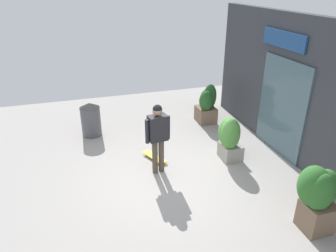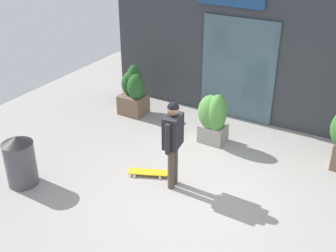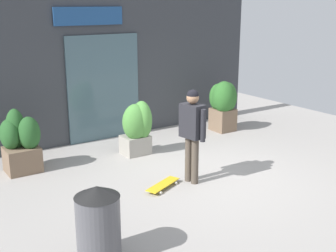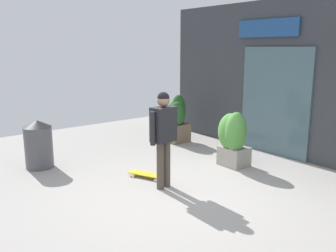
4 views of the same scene
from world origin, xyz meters
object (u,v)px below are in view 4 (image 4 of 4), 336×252
skateboarder (163,130)px  planter_box_mid (176,119)px  planter_box_right (233,137)px  skateboard (147,175)px  trash_bin (38,144)px

skateboarder → planter_box_mid: size_ratio=1.40×
planter_box_mid → planter_box_right: bearing=-10.4°
skateboard → planter_box_mid: bearing=-74.1°
skateboarder → planter_box_mid: 3.32m
skateboarder → skateboard: size_ratio=2.14×
planter_box_mid → trash_bin: bearing=-91.3°
planter_box_right → planter_box_mid: 2.38m
skateboard → planter_box_right: bearing=-130.1°
planter_box_right → trash_bin: size_ratio=1.17×
skateboard → trash_bin: bearing=13.1°
skateboarder → planter_box_right: bearing=-97.0°
skateboard → planter_box_mid: (-1.80, 2.21, 0.54)m
skateboard → skateboarder: bearing=150.9°
skateboard → trash_bin: 2.38m
planter_box_mid → trash_bin: size_ratio=1.23×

